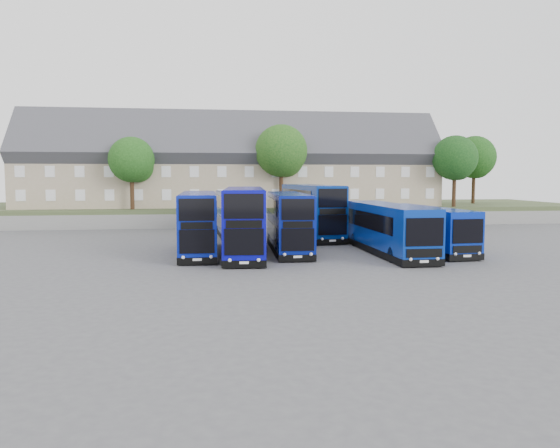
{
  "coord_description": "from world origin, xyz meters",
  "views": [
    {
      "loc": [
        -6.52,
        -34.31,
        5.49
      ],
      "look_at": [
        -1.3,
        2.92,
        2.2
      ],
      "focal_mm": 35.0,
      "sensor_mm": 36.0,
      "label": 1
    }
  ],
  "objects_px": {
    "dd_front_mid": "(244,223)",
    "tree_west": "(133,162)",
    "coach_east_a": "(388,229)",
    "dd_front_left": "(198,224)",
    "tree_mid": "(282,153)",
    "tree_far": "(475,159)",
    "tree_east": "(456,160)"
  },
  "relations": [
    {
      "from": "tree_west",
      "to": "tree_far",
      "type": "relative_size",
      "value": 0.88
    },
    {
      "from": "coach_east_a",
      "to": "tree_far",
      "type": "relative_size",
      "value": 1.48
    },
    {
      "from": "tree_east",
      "to": "tree_west",
      "type": "bearing_deg",
      "value": -180.0
    },
    {
      "from": "tree_east",
      "to": "tree_mid",
      "type": "bearing_deg",
      "value": 178.57
    },
    {
      "from": "tree_west",
      "to": "dd_front_left",
      "type": "bearing_deg",
      "value": -71.35
    },
    {
      "from": "tree_west",
      "to": "tree_east",
      "type": "xyz_separation_m",
      "value": [
        36.0,
        0.0,
        0.34
      ]
    },
    {
      "from": "dd_front_left",
      "to": "coach_east_a",
      "type": "height_order",
      "value": "dd_front_left"
    },
    {
      "from": "tree_far",
      "to": "dd_front_left",
      "type": "bearing_deg",
      "value": -141.83
    },
    {
      "from": "tree_east",
      "to": "tree_far",
      "type": "relative_size",
      "value": 0.94
    },
    {
      "from": "dd_front_mid",
      "to": "tree_east",
      "type": "xyz_separation_m",
      "value": [
        25.88,
        21.75,
        5.11
      ]
    },
    {
      "from": "dd_front_left",
      "to": "dd_front_mid",
      "type": "bearing_deg",
      "value": -19.97
    },
    {
      "from": "dd_front_mid",
      "to": "tree_west",
      "type": "relative_size",
      "value": 1.55
    },
    {
      "from": "dd_front_left",
      "to": "tree_mid",
      "type": "distance_m",
      "value": 23.69
    },
    {
      "from": "coach_east_a",
      "to": "tree_west",
      "type": "distance_m",
      "value": 30.58
    },
    {
      "from": "dd_front_left",
      "to": "tree_far",
      "type": "distance_m",
      "value": 44.95
    },
    {
      "from": "dd_front_left",
      "to": "tree_mid",
      "type": "height_order",
      "value": "tree_mid"
    },
    {
      "from": "coach_east_a",
      "to": "tree_far",
      "type": "distance_m",
      "value": 36.85
    },
    {
      "from": "tree_far",
      "to": "tree_east",
      "type": "bearing_deg",
      "value": -130.6
    },
    {
      "from": "tree_west",
      "to": "tree_mid",
      "type": "bearing_deg",
      "value": 1.79
    },
    {
      "from": "coach_east_a",
      "to": "tree_mid",
      "type": "bearing_deg",
      "value": 100.38
    },
    {
      "from": "coach_east_a",
      "to": "tree_west",
      "type": "bearing_deg",
      "value": 132.05
    },
    {
      "from": "dd_front_mid",
      "to": "tree_mid",
      "type": "height_order",
      "value": "tree_mid"
    },
    {
      "from": "tree_far",
      "to": "tree_mid",
      "type": "bearing_deg",
      "value": -165.96
    },
    {
      "from": "tree_west",
      "to": "tree_far",
      "type": "height_order",
      "value": "tree_far"
    },
    {
      "from": "dd_front_left",
      "to": "tree_east",
      "type": "bearing_deg",
      "value": 35.77
    },
    {
      "from": "tree_east",
      "to": "tree_far",
      "type": "xyz_separation_m",
      "value": [
        6.0,
        7.0,
        0.34
      ]
    },
    {
      "from": "coach_east_a",
      "to": "tree_east",
      "type": "distance_m",
      "value": 27.75
    },
    {
      "from": "tree_west",
      "to": "coach_east_a",
      "type": "bearing_deg",
      "value": -47.5
    },
    {
      "from": "tree_mid",
      "to": "tree_west",
      "type": "bearing_deg",
      "value": -178.21
    },
    {
      "from": "dd_front_mid",
      "to": "tree_east",
      "type": "bearing_deg",
      "value": 44.56
    },
    {
      "from": "dd_front_mid",
      "to": "coach_east_a",
      "type": "distance_m",
      "value": 10.25
    },
    {
      "from": "coach_east_a",
      "to": "tree_far",
      "type": "height_order",
      "value": "tree_far"
    }
  ]
}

